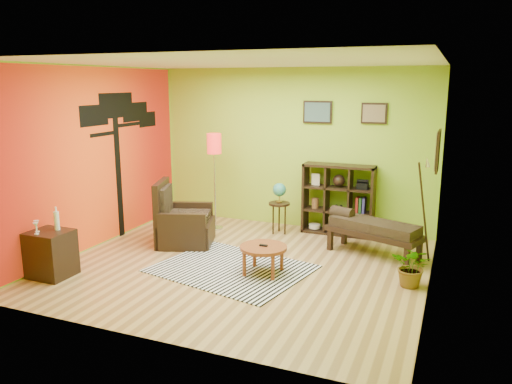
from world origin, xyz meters
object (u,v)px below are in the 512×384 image
at_px(floor_lamp, 214,152).
at_px(cube_shelf, 339,200).
at_px(coffee_table, 263,250).
at_px(potted_plant, 412,271).
at_px(side_cabinet, 51,253).
at_px(bench, 372,228).
at_px(globe_table, 279,195).
at_px(armchair, 182,225).

relative_size(floor_lamp, cube_shelf, 1.41).
relative_size(coffee_table, potted_plant, 1.18).
relative_size(side_cabinet, bench, 0.62).
xyz_separation_m(coffee_table, bench, (1.22, 1.30, 0.08)).
bearing_deg(side_cabinet, potted_plant, 17.74).
distance_m(side_cabinet, floor_lamp, 3.17).
height_order(side_cabinet, floor_lamp, floor_lamp).
distance_m(side_cabinet, globe_table, 3.70).
xyz_separation_m(armchair, bench, (2.91, 0.58, 0.11)).
height_order(armchair, bench, armchair).
xyz_separation_m(armchair, side_cabinet, (-0.91, -1.86, 0.01)).
relative_size(side_cabinet, globe_table, 1.07).
relative_size(globe_table, bench, 0.58).
xyz_separation_m(side_cabinet, potted_plant, (4.50, 1.44, -0.11)).
xyz_separation_m(globe_table, potted_plant, (2.33, -1.54, -0.46)).
relative_size(armchair, potted_plant, 1.96).
xyz_separation_m(coffee_table, cube_shelf, (0.52, 2.19, 0.26)).
xyz_separation_m(coffee_table, armchair, (-1.68, 0.72, -0.03)).
relative_size(armchair, floor_lamp, 0.63).
bearing_deg(cube_shelf, side_cabinet, -133.08).
bearing_deg(coffee_table, floor_lamp, 133.13).
height_order(side_cabinet, globe_table, side_cabinet).
distance_m(armchair, bench, 2.97).
bearing_deg(potted_plant, side_cabinet, -162.26).
bearing_deg(bench, globe_table, 162.06).
xyz_separation_m(floor_lamp, potted_plant, (3.47, -1.36, -1.16)).
bearing_deg(coffee_table, side_cabinet, -156.20).
bearing_deg(potted_plant, armchair, 173.26).
xyz_separation_m(side_cabinet, cube_shelf, (3.11, 3.33, 0.28)).
distance_m(coffee_table, bench, 1.79).
xyz_separation_m(globe_table, cube_shelf, (0.95, 0.35, -0.07)).
bearing_deg(globe_table, coffee_table, -76.95).
distance_m(armchair, side_cabinet, 2.07).
relative_size(floor_lamp, bench, 1.12).
relative_size(armchair, cube_shelf, 0.88).
bearing_deg(cube_shelf, armchair, -146.39).
relative_size(globe_table, potted_plant, 1.63).
xyz_separation_m(side_cabinet, bench, (3.81, 2.45, 0.10)).
bearing_deg(bench, armchair, -168.68).
distance_m(coffee_table, side_cabinet, 2.83).
bearing_deg(side_cabinet, bench, 32.67).
bearing_deg(potted_plant, bench, 124.26).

